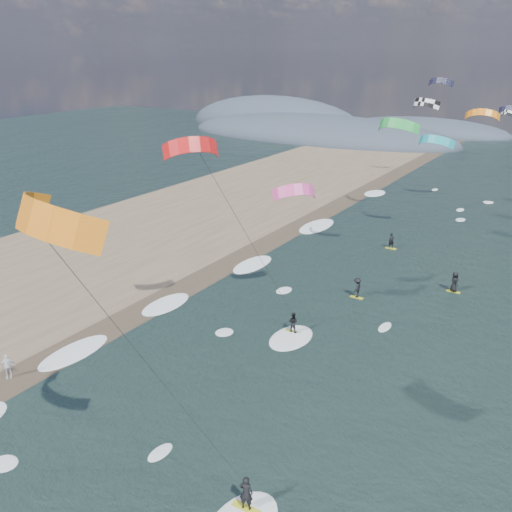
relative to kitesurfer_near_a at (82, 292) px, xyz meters
The scene contains 10 objects.
ground 12.57m from the kitesurfer_near_a, 119.28° to the left, with size 260.00×260.00×0.00m, color black.
sand_strip 32.21m from the kitesurfer_near_a, 151.51° to the left, with size 26.00×240.00×0.00m, color brown.
wet_sand_strip 23.39m from the kitesurfer_near_a, 135.18° to the left, with size 3.00×240.00×0.00m, color #382D23.
coastal_hills 122.31m from the kitesurfer_near_a, 112.85° to the left, with size 80.00×41.00×15.00m.
kitesurfer_near_a is the anchor object (origin of this frame).
kitesurfer_near_b 17.35m from the kitesurfer_near_a, 107.65° to the left, with size 6.71×9.03×14.77m.
far_kitesurfers 34.07m from the kitesurfer_near_a, 89.01° to the left, with size 9.15×13.81×1.75m.
bg_kite_field 58.77m from the kitesurfer_near_a, 92.66° to the left, with size 12.24×76.90×6.83m.
shoreline_surf 25.94m from the kitesurfer_near_a, 124.73° to the left, with size 2.40×79.40×0.11m.
beach_walker 19.39m from the kitesurfer_near_a, 157.71° to the left, with size 0.94×0.39×1.60m, color silver.
Camera 1 is at (16.34, -15.84, 19.11)m, focal length 40.00 mm.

